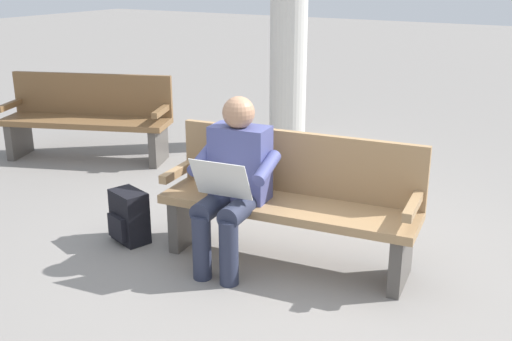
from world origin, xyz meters
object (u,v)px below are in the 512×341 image
person_seated (233,179)px  backpack (129,217)px  bench_near (291,198)px  bench_far (88,117)px

person_seated → backpack: (0.88, 0.10, -0.43)m
bench_near → bench_far: bearing=-26.1°
bench_far → backpack: bearing=120.9°
bench_near → backpack: bearing=10.6°
bench_near → bench_far: (3.01, -1.06, 0.00)m
person_seated → bench_far: bearing=-32.9°
person_seated → backpack: bearing=-0.3°
bench_far → person_seated: bearing=132.8°
person_seated → backpack: size_ratio=2.94×
bench_near → backpack: 1.27m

